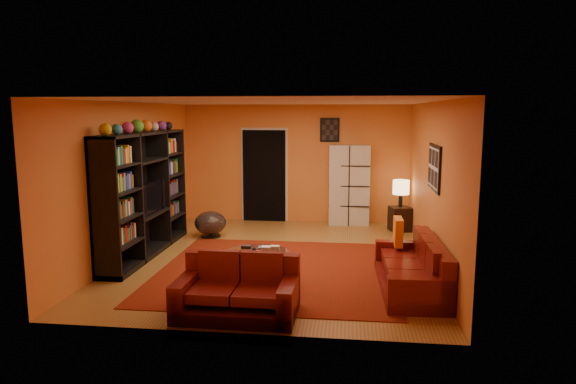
# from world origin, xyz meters

# --- Properties ---
(floor) EXTENTS (6.00, 6.00, 0.00)m
(floor) POSITION_xyz_m (0.00, 0.00, 0.00)
(floor) COLOR brown
(floor) RESTS_ON ground
(ceiling) EXTENTS (6.00, 6.00, 0.00)m
(ceiling) POSITION_xyz_m (0.00, 0.00, 2.60)
(ceiling) COLOR white
(ceiling) RESTS_ON wall_back
(wall_back) EXTENTS (6.00, 0.00, 6.00)m
(wall_back) POSITION_xyz_m (0.00, 3.00, 1.30)
(wall_back) COLOR orange
(wall_back) RESTS_ON floor
(wall_front) EXTENTS (6.00, 0.00, 6.00)m
(wall_front) POSITION_xyz_m (0.00, -3.00, 1.30)
(wall_front) COLOR orange
(wall_front) RESTS_ON floor
(wall_left) EXTENTS (0.00, 6.00, 6.00)m
(wall_left) POSITION_xyz_m (-2.50, 0.00, 1.30)
(wall_left) COLOR orange
(wall_left) RESTS_ON floor
(wall_right) EXTENTS (0.00, 6.00, 6.00)m
(wall_right) POSITION_xyz_m (2.50, 0.00, 1.30)
(wall_right) COLOR orange
(wall_right) RESTS_ON floor
(rug) EXTENTS (3.60, 3.60, 0.01)m
(rug) POSITION_xyz_m (0.10, -0.70, 0.01)
(rug) COLOR #5B160A
(rug) RESTS_ON floor
(doorway) EXTENTS (0.95, 0.10, 2.04)m
(doorway) POSITION_xyz_m (-0.70, 2.96, 1.02)
(doorway) COLOR black
(doorway) RESTS_ON floor
(wall_art_right) EXTENTS (0.03, 1.00, 0.70)m
(wall_art_right) POSITION_xyz_m (2.48, -0.30, 1.60)
(wall_art_right) COLOR black
(wall_art_right) RESTS_ON wall_right
(wall_art_back) EXTENTS (0.42, 0.03, 0.52)m
(wall_art_back) POSITION_xyz_m (0.75, 2.98, 2.05)
(wall_art_back) COLOR black
(wall_art_back) RESTS_ON wall_back
(entertainment_unit) EXTENTS (0.45, 3.00, 2.10)m
(entertainment_unit) POSITION_xyz_m (-2.27, 0.00, 1.05)
(entertainment_unit) COLOR black
(entertainment_unit) RESTS_ON floor
(tv) EXTENTS (0.95, 0.12, 0.55)m
(tv) POSITION_xyz_m (-2.23, 0.02, 0.99)
(tv) COLOR black
(tv) RESTS_ON entertainment_unit
(sofa) EXTENTS (0.87, 1.99, 0.85)m
(sofa) POSITION_xyz_m (2.13, -1.30, 0.29)
(sofa) COLOR #530D0B
(sofa) RESTS_ON rug
(loveseat) EXTENTS (1.45, 0.88, 0.85)m
(loveseat) POSITION_xyz_m (-0.12, -2.42, 0.29)
(loveseat) COLOR #530D0B
(loveseat) RESTS_ON rug
(throw_pillow) EXTENTS (0.12, 0.42, 0.42)m
(throw_pillow) POSITION_xyz_m (1.95, -0.50, 0.63)
(throw_pillow) COLOR orange
(throw_pillow) RESTS_ON sofa
(coffee_table) EXTENTS (0.95, 0.95, 0.47)m
(coffee_table) POSITION_xyz_m (-0.08, -1.41, 0.43)
(coffee_table) COLOR silver
(coffee_table) RESTS_ON floor
(storage_cabinet) EXTENTS (0.89, 0.43, 1.74)m
(storage_cabinet) POSITION_xyz_m (1.19, 2.80, 0.87)
(storage_cabinet) COLOR beige
(storage_cabinet) RESTS_ON floor
(bowl_chair) EXTENTS (0.62, 0.62, 0.51)m
(bowl_chair) POSITION_xyz_m (-1.50, 1.31, 0.27)
(bowl_chair) COLOR black
(bowl_chair) RESTS_ON floor
(side_table) EXTENTS (0.49, 0.49, 0.50)m
(side_table) POSITION_xyz_m (2.25, 2.30, 0.25)
(side_table) COLOR black
(side_table) RESTS_ON floor
(table_lamp) EXTENTS (0.33, 0.33, 0.56)m
(table_lamp) POSITION_xyz_m (2.25, 2.30, 0.90)
(table_lamp) COLOR black
(table_lamp) RESTS_ON side_table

